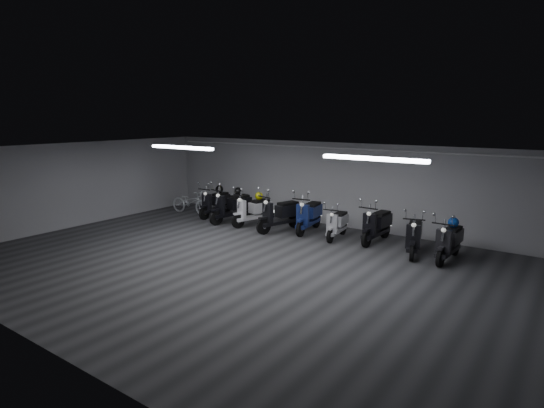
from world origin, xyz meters
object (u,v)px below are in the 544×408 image
Objects in this scene: scooter_1 at (232,201)px; scooter_8 at (415,230)px; helmet_2 at (238,191)px; bicycle at (190,199)px; scooter_9 at (449,236)px; scooter_7 at (377,219)px; scooter_3 at (280,209)px; scooter_4 at (309,210)px; helmet_3 at (219,189)px; scooter_0 at (215,198)px; scooter_6 at (337,219)px; scooter_2 at (253,206)px; helmet_1 at (453,222)px; helmet_0 at (259,196)px.

scooter_1 reaches higher than scooter_8.
scooter_8 is at bearing -2.35° from helmet_2.
scooter_9 is at bearing -95.37° from bicycle.
scooter_7 is at bearing 143.85° from scooter_8.
bicycle is at bearing -165.78° from scooter_3.
scooter_9 is (4.40, -0.43, -0.05)m from scooter_4.
scooter_1 is 7.26m from scooter_9.
scooter_1 is 6.89× the size of helmet_2.
scooter_7 is 6.43× the size of helmet_3.
scooter_7 is at bearing -0.60° from scooter_0.
helmet_2 is at bearing 172.62° from scooter_6.
scooter_0 is 1.00× the size of scooter_8.
scooter_9 is 9.45m from bicycle.
scooter_2 is 3.08m from scooter_6.
scooter_4 reaches higher than helmet_1.
helmet_0 is at bearing 174.99° from scooter_4.
scooter_7 is at bearing 172.60° from helmet_1.
helmet_0 is 0.93× the size of helmet_2.
helmet_0 is at bearing -7.53° from helmet_3.
helmet_3 is (-1.97, 0.52, 0.30)m from scooter_2.
scooter_0 is at bearing -171.35° from scooter_2.
scooter_8 is (3.50, -0.40, -0.05)m from scooter_4.
bicycle is (-8.55, 0.12, -0.13)m from scooter_8.
scooter_2 is 0.92m from helmet_2.
scooter_8 is (7.45, -0.31, -0.00)m from scooter_0.
scooter_7 is 6.20m from helmet_3.
scooter_7 reaches higher than helmet_1.
scooter_9 is 7.22m from helmet_2.
scooter_3 is 6.79× the size of helmet_3.
scooter_2 is 0.39m from helmet_0.
scooter_6 is (3.95, 0.23, -0.14)m from scooter_1.
scooter_2 is 1.13× the size of scooter_6.
helmet_3 reaches higher than helmet_0.
scooter_0 is 6.25× the size of helmet_3.
scooter_6 reaches higher than helmet_2.
scooter_6 reaches higher than helmet_0.
scooter_2 is at bearing -178.10° from scooter_4.
bicycle is at bearing 175.12° from scooter_4.
bicycle and helmet_1 have the same top height.
scooter_1 reaches higher than scooter_2.
scooter_0 is at bearing 173.21° from scooter_4.
helmet_3 is (-8.36, 0.60, 0.32)m from scooter_9.
helmet_0 is at bearing 179.27° from helmet_1.
helmet_2 reaches higher than helmet_3.
scooter_8 is (6.36, 0.01, -0.06)m from scooter_1.
bicycle is (-6.14, -0.10, -0.06)m from scooter_6.
scooter_0 is 6.72× the size of helmet_1.
helmet_3 is at bearing -174.53° from scooter_3.
scooter_4 is (3.94, 0.08, 0.04)m from scooter_0.
scooter_1 is 2.20m from bicycle.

